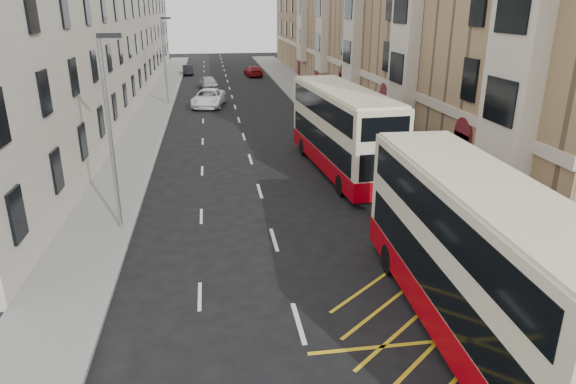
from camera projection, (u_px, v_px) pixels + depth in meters
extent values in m
cube|color=slate|center=(342.00, 126.00, 40.91)|extent=(4.00, 120.00, 0.15)
cube|color=slate|center=(143.00, 133.00, 38.72)|extent=(3.00, 120.00, 0.15)
cube|color=gray|center=(318.00, 127.00, 40.63)|extent=(0.25, 120.00, 0.15)
cube|color=gray|center=(163.00, 132.00, 38.93)|extent=(0.25, 120.00, 0.15)
cube|color=#9B7B5A|center=(373.00, 22.00, 53.76)|extent=(10.00, 79.00, 15.00)
cube|color=beige|center=(325.00, 57.00, 54.25)|extent=(0.18, 79.00, 0.50)
cube|color=beige|center=(517.00, 50.00, 20.02)|extent=(0.80, 3.20, 10.00)
cube|color=beige|center=(406.00, 34.00, 31.17)|extent=(0.80, 3.20, 10.00)
cube|color=beige|center=(353.00, 27.00, 42.32)|extent=(0.80, 3.20, 10.00)
cube|color=beige|center=(322.00, 22.00, 53.47)|extent=(0.80, 3.20, 10.00)
cube|color=beige|center=(302.00, 19.00, 64.62)|extent=(0.80, 3.20, 10.00)
cube|color=maroon|center=(460.00, 163.00, 25.76)|extent=(0.20, 1.60, 3.00)
cube|color=maroon|center=(383.00, 115.00, 36.91)|extent=(0.20, 1.60, 3.00)
cube|color=maroon|center=(342.00, 90.00, 48.06)|extent=(0.20, 1.60, 3.00)
cube|color=maroon|center=(316.00, 74.00, 59.21)|extent=(0.20, 1.60, 3.00)
cube|color=maroon|center=(299.00, 63.00, 70.36)|extent=(0.20, 1.60, 3.00)
cube|color=beige|center=(91.00, 34.00, 50.08)|extent=(9.00, 79.00, 13.00)
cylinder|color=red|center=(519.00, 315.00, 14.91)|extent=(0.06, 0.06, 1.00)
cylinder|color=red|center=(466.00, 263.00, 17.93)|extent=(0.06, 0.06, 1.00)
cylinder|color=red|center=(429.00, 226.00, 20.95)|extent=(0.06, 0.06, 1.00)
cube|color=red|center=(468.00, 251.00, 17.77)|extent=(0.05, 6.50, 0.06)
cube|color=red|center=(466.00, 262.00, 17.92)|extent=(0.05, 6.50, 0.06)
cylinder|color=gray|center=(110.00, 136.00, 20.76)|extent=(0.16, 0.16, 8.00)
cube|color=black|center=(109.00, 35.00, 19.48)|extent=(0.90, 0.18, 0.18)
cylinder|color=gray|center=(165.00, 61.00, 48.64)|extent=(0.16, 0.16, 8.00)
cube|color=black|center=(166.00, 18.00, 47.36)|extent=(0.90, 0.18, 0.18)
cube|color=beige|center=(477.00, 257.00, 14.34)|extent=(3.13, 11.96, 4.26)
cube|color=#A4010B|center=(470.00, 307.00, 14.90)|extent=(3.16, 12.00, 0.97)
cube|color=black|center=(475.00, 273.00, 14.52)|extent=(3.14, 11.01, 1.19)
cube|color=black|center=(483.00, 213.00, 13.89)|extent=(3.14, 11.01, 1.08)
cube|color=beige|center=(487.00, 183.00, 13.60)|extent=(3.00, 11.48, 0.13)
cube|color=black|center=(406.00, 198.00, 20.02)|extent=(2.30, 0.17, 1.40)
cube|color=black|center=(411.00, 143.00, 19.27)|extent=(1.89, 0.15, 0.49)
cylinder|color=black|center=(389.00, 259.00, 18.43)|extent=(0.34, 1.09, 1.08)
cylinder|color=black|center=(454.00, 256.00, 18.69)|extent=(0.34, 1.09, 1.08)
cube|color=beige|center=(342.00, 129.00, 29.09)|extent=(3.60, 12.21, 4.33)
cube|color=#A4010B|center=(341.00, 157.00, 29.66)|extent=(3.64, 12.25, 0.99)
cube|color=black|center=(342.00, 138.00, 29.27)|extent=(3.57, 11.26, 1.20)
cube|color=black|center=(343.00, 105.00, 28.63)|extent=(3.57, 11.26, 1.10)
cube|color=beige|center=(343.00, 90.00, 28.34)|extent=(3.46, 11.73, 0.13)
cube|color=black|center=(314.00, 116.00, 34.75)|extent=(2.33, 0.26, 1.42)
cube|color=black|center=(314.00, 83.00, 33.98)|extent=(1.92, 0.23, 0.49)
cube|color=black|center=(383.00, 167.00, 23.75)|extent=(2.33, 0.26, 1.31)
cylinder|color=black|center=(304.00, 147.00, 33.05)|extent=(0.38, 1.11, 1.10)
cylinder|color=black|center=(340.00, 145.00, 33.56)|extent=(0.38, 1.11, 1.10)
cylinder|color=black|center=(341.00, 185.00, 25.98)|extent=(0.38, 1.11, 1.10)
cylinder|color=black|center=(387.00, 182.00, 26.50)|extent=(0.38, 1.11, 1.10)
imported|color=black|center=(485.00, 266.00, 16.84)|extent=(1.09, 0.48, 1.85)
imported|color=white|center=(209.00, 98.00, 49.01)|extent=(3.64, 6.22, 1.63)
imported|color=#A5A8AD|center=(209.00, 83.00, 58.66)|extent=(2.44, 4.72, 1.54)
imported|color=black|center=(188.00, 70.00, 71.72)|extent=(1.65, 4.08, 1.32)
imported|color=maroon|center=(253.00, 71.00, 70.19)|extent=(2.51, 5.03, 1.40)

